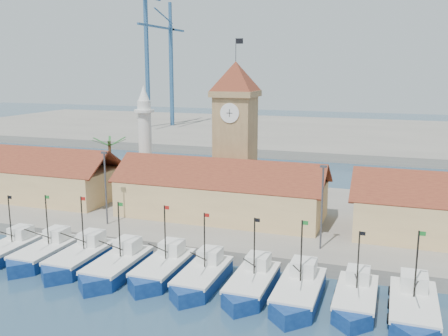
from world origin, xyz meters
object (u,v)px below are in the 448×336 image
at_px(boat_0, 7,251).
at_px(minaret, 145,139).
at_px(clock_tower, 235,130).
at_px(boat_5, 201,278).

height_order(boat_0, minaret, minaret).
bearing_deg(minaret, clock_tower, -7.61).
relative_size(clock_tower, minaret, 1.39).
relative_size(boat_5, clock_tower, 0.43).
relative_size(boat_0, clock_tower, 0.42).
bearing_deg(boat_0, boat_5, 0.61).
xyz_separation_m(clock_tower, minaret, (-15.00, 2.00, -2.23)).
relative_size(boat_0, minaret, 0.58).
distance_m(boat_0, minaret, 27.67).
bearing_deg(minaret, boat_0, -97.55).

